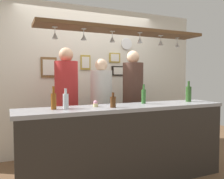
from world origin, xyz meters
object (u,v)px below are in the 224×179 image
at_px(bottle_beer_green_import, 144,96).
at_px(bottle_champagne_green, 189,94).
at_px(picture_frame_lower_pair, 119,71).
at_px(picture_frame_caricature, 49,67).
at_px(picture_frame_upper_small, 115,58).
at_px(bottle_soda_clear, 66,101).
at_px(bottle_beer_brown_stubby, 113,102).
at_px(person_middle_white_patterned_shirt, 101,100).
at_px(person_left_red_shirt, 67,96).
at_px(person_right_brown_shirt, 133,93).
at_px(bottle_beer_amber_tall, 54,101).
at_px(picture_frame_crest, 85,62).
at_px(cupcake, 96,104).
at_px(wall_clock, 127,44).

bearing_deg(bottle_beer_green_import, bottle_champagne_green, -4.97).
relative_size(picture_frame_lower_pair, picture_frame_caricature, 0.88).
distance_m(bottle_champagne_green, picture_frame_upper_small, 1.59).
distance_m(bottle_soda_clear, bottle_beer_brown_stubby, 0.55).
bearing_deg(person_middle_white_patterned_shirt, person_left_red_shirt, 180.00).
height_order(bottle_champagne_green, picture_frame_lower_pair, picture_frame_lower_pair).
distance_m(bottle_beer_brown_stubby, picture_frame_lower_pair, 1.75).
height_order(person_right_brown_shirt, bottle_soda_clear, person_right_brown_shirt).
bearing_deg(bottle_beer_amber_tall, bottle_beer_brown_stubby, -10.80).
xyz_separation_m(person_left_red_shirt, bottle_beer_brown_stubby, (0.35, -0.90, -0.02)).
distance_m(bottle_soda_clear, picture_frame_upper_small, 1.94).
distance_m(person_middle_white_patterned_shirt, picture_frame_upper_small, 1.07).
relative_size(bottle_beer_green_import, picture_frame_lower_pair, 0.87).
relative_size(picture_frame_crest, picture_frame_caricature, 0.76).
bearing_deg(cupcake, person_middle_white_patterned_shirt, 63.69).
height_order(person_right_brown_shirt, bottle_champagne_green, person_right_brown_shirt).
bearing_deg(picture_frame_caricature, picture_frame_upper_small, 0.00).
relative_size(person_left_red_shirt, wall_clock, 8.06).
height_order(person_right_brown_shirt, bottle_beer_green_import, person_right_brown_shirt).
xyz_separation_m(person_left_red_shirt, picture_frame_caricature, (-0.15, 0.61, 0.43)).
bearing_deg(bottle_soda_clear, person_left_red_shirt, 76.30).
xyz_separation_m(cupcake, picture_frame_lower_pair, (0.97, 1.35, 0.43)).
xyz_separation_m(bottle_beer_amber_tall, picture_frame_upper_small, (1.38, 1.38, 0.62)).
xyz_separation_m(bottle_beer_brown_stubby, cupcake, (-0.17, 0.15, -0.03)).
distance_m(bottle_beer_green_import, picture_frame_lower_pair, 1.38).
xyz_separation_m(person_middle_white_patterned_shirt, cupcake, (-0.37, -0.74, 0.04)).
distance_m(person_left_red_shirt, cupcake, 0.77).
height_order(person_left_red_shirt, picture_frame_lower_pair, person_left_red_shirt).
xyz_separation_m(bottle_champagne_green, picture_frame_lower_pair, (-0.46, 1.37, 0.35)).
relative_size(person_right_brown_shirt, bottle_beer_green_import, 6.84).
xyz_separation_m(person_left_red_shirt, wall_clock, (1.30, 0.60, 0.90)).
distance_m(bottle_beer_brown_stubby, cupcake, 0.23).
distance_m(person_right_brown_shirt, bottle_beer_amber_tall, 1.63).
relative_size(person_right_brown_shirt, bottle_champagne_green, 5.93).
height_order(picture_frame_caricature, picture_frame_upper_small, picture_frame_upper_small).
bearing_deg(person_left_red_shirt, picture_frame_caricature, 104.07).
height_order(person_middle_white_patterned_shirt, bottle_beer_green_import, person_middle_white_patterned_shirt).
distance_m(person_left_red_shirt, bottle_beer_green_import, 1.13).
bearing_deg(picture_frame_caricature, wall_clock, -0.24).
relative_size(person_left_red_shirt, person_right_brown_shirt, 1.00).
xyz_separation_m(person_middle_white_patterned_shirt, wall_clock, (0.76, 0.60, 1.00)).
bearing_deg(person_left_red_shirt, bottle_champagne_green, -25.26).
height_order(bottle_champagne_green, bottle_beer_green_import, bottle_champagne_green).
bearing_deg(cupcake, bottle_beer_green_import, 3.82).
bearing_deg(person_right_brown_shirt, bottle_soda_clear, -149.94).
distance_m(bottle_soda_clear, picture_frame_caricature, 1.42).
relative_size(picture_frame_upper_small, wall_clock, 1.00).
height_order(bottle_champagne_green, picture_frame_caricature, picture_frame_caricature).
bearing_deg(wall_clock, person_right_brown_shirt, -107.73).
distance_m(person_right_brown_shirt, bottle_champagne_green, 0.91).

